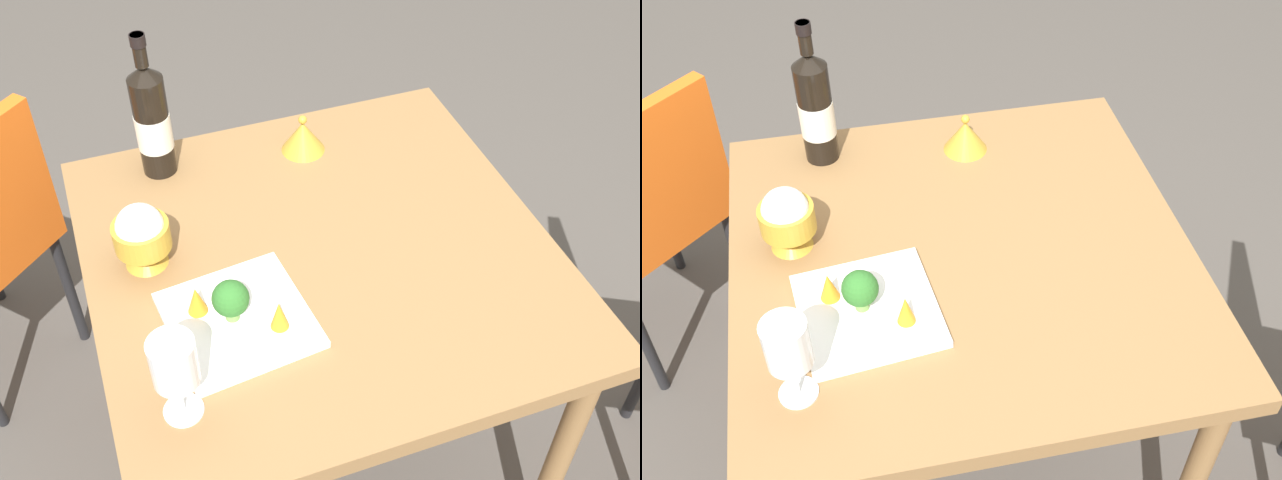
# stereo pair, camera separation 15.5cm
# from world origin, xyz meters

# --- Properties ---
(ground_plane) EXTENTS (8.00, 8.00, 0.00)m
(ground_plane) POSITION_xyz_m (0.00, 0.00, 0.00)
(ground_plane) COLOR #4C4742
(dining_table) EXTENTS (0.92, 0.92, 0.75)m
(dining_table) POSITION_xyz_m (0.00, 0.00, 0.67)
(dining_table) COLOR olive
(dining_table) RESTS_ON ground_plane
(wine_bottle) EXTENTS (0.08, 0.08, 0.34)m
(wine_bottle) POSITION_xyz_m (-0.25, 0.36, 0.89)
(wine_bottle) COLOR black
(wine_bottle) RESTS_ON dining_table
(wine_glass) EXTENTS (0.08, 0.08, 0.18)m
(wine_glass) POSITION_xyz_m (-0.34, -0.28, 0.88)
(wine_glass) COLOR white
(wine_glass) RESTS_ON dining_table
(rice_bowl) EXTENTS (0.11, 0.11, 0.14)m
(rice_bowl) POSITION_xyz_m (-0.33, 0.08, 0.83)
(rice_bowl) COLOR gold
(rice_bowl) RESTS_ON dining_table
(rice_bowl_lid) EXTENTS (0.10, 0.10, 0.09)m
(rice_bowl_lid) POSITION_xyz_m (0.07, 0.32, 0.79)
(rice_bowl_lid) COLOR gold
(rice_bowl_lid) RESTS_ON dining_table
(serving_plate) EXTENTS (0.28, 0.28, 0.02)m
(serving_plate) POSITION_xyz_m (-0.20, -0.13, 0.76)
(serving_plate) COLOR white
(serving_plate) RESTS_ON dining_table
(broccoli_floret) EXTENTS (0.07, 0.07, 0.09)m
(broccoli_floret) POSITION_xyz_m (-0.21, -0.12, 0.82)
(broccoli_floret) COLOR #729E4C
(broccoli_floret) RESTS_ON serving_plate
(carrot_garnish_left) EXTENTS (0.04, 0.04, 0.06)m
(carrot_garnish_left) POSITION_xyz_m (-0.27, -0.09, 0.80)
(carrot_garnish_left) COLOR orange
(carrot_garnish_left) RESTS_ON serving_plate
(carrot_garnish_right) EXTENTS (0.03, 0.03, 0.06)m
(carrot_garnish_right) POSITION_xyz_m (-0.14, -0.17, 0.80)
(carrot_garnish_right) COLOR orange
(carrot_garnish_right) RESTS_ON serving_plate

